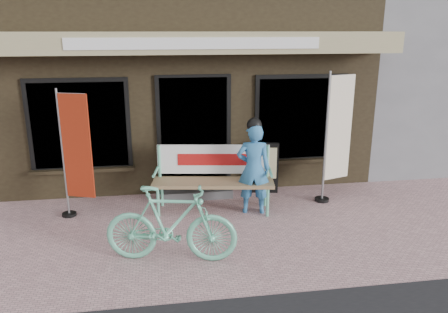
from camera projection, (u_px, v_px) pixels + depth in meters
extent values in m
plane|color=#C49698|center=(207.00, 239.00, 6.39)|extent=(70.00, 70.00, 0.00)
cube|color=black|center=(183.00, 79.00, 10.63)|extent=(7.00, 6.00, 3.60)
cube|color=tan|center=(194.00, 43.00, 7.19)|extent=(7.00, 0.80, 0.35)
cube|color=white|center=(196.00, 43.00, 6.80)|extent=(4.00, 0.02, 0.18)
cube|color=black|center=(194.00, 135.00, 7.96)|extent=(1.20, 0.06, 2.10)
cube|color=black|center=(194.00, 135.00, 7.95)|extent=(1.35, 0.04, 2.20)
cube|color=black|center=(79.00, 125.00, 7.60)|extent=(1.60, 0.06, 1.50)
cube|color=black|center=(300.00, 119.00, 8.19)|extent=(1.60, 0.06, 1.50)
cube|color=black|center=(79.00, 126.00, 7.59)|extent=(1.75, 0.04, 1.65)
cube|color=black|center=(300.00, 119.00, 8.18)|extent=(1.75, 0.04, 1.65)
cube|color=black|center=(83.00, 170.00, 7.77)|extent=(1.80, 0.18, 0.06)
cube|color=black|center=(299.00, 160.00, 8.35)|extent=(1.80, 0.18, 0.06)
cube|color=#59595B|center=(196.00, 192.00, 8.03)|extent=(1.30, 0.45, 0.15)
cylinder|color=#67CAA4|center=(158.00, 203.00, 7.13)|extent=(0.06, 0.06, 0.47)
cylinder|color=#67CAA4|center=(162.00, 193.00, 7.56)|extent=(0.06, 0.06, 0.47)
cylinder|color=#67CAA4|center=(268.00, 203.00, 7.13)|extent=(0.06, 0.06, 0.47)
cylinder|color=#67CAA4|center=(265.00, 193.00, 7.56)|extent=(0.06, 0.06, 0.47)
cube|color=#937550|center=(213.00, 183.00, 7.27)|extent=(2.07, 0.81, 0.06)
cylinder|color=#67CAA4|center=(159.00, 163.00, 7.41)|extent=(0.06, 0.06, 0.62)
cylinder|color=#67CAA4|center=(267.00, 163.00, 7.41)|extent=(0.06, 0.06, 0.62)
cube|color=white|center=(213.00, 159.00, 7.41)|extent=(1.89, 0.34, 0.50)
cube|color=#B21414|center=(213.00, 160.00, 7.39)|extent=(1.20, 0.20, 0.20)
cylinder|color=#67CAA4|center=(156.00, 172.00, 7.22)|extent=(0.12, 0.49, 0.04)
cylinder|color=#67CAA4|center=(270.00, 172.00, 7.22)|extent=(0.12, 0.49, 0.04)
imported|color=teal|center=(253.00, 169.00, 7.15)|extent=(0.61, 0.45, 1.52)
sphere|color=black|center=(254.00, 125.00, 6.95)|extent=(0.28, 0.28, 0.24)
imported|color=#67CAA4|center=(171.00, 224.00, 5.68)|extent=(1.80, 0.84, 1.04)
cylinder|color=gray|center=(63.00, 155.00, 6.92)|extent=(0.04, 0.04, 2.10)
cylinder|color=gray|center=(71.00, 94.00, 6.60)|extent=(0.46, 0.19, 0.02)
cube|color=#9B2610|center=(77.00, 147.00, 6.83)|extent=(0.46, 0.19, 1.67)
cylinder|color=black|center=(69.00, 214.00, 7.21)|extent=(0.29, 0.29, 0.05)
cylinder|color=gray|center=(326.00, 139.00, 7.51)|extent=(0.05, 0.05, 2.30)
cylinder|color=gray|center=(342.00, 75.00, 7.33)|extent=(0.51, 0.19, 0.03)
cube|color=beige|center=(339.00, 128.00, 7.59)|extent=(0.51, 0.19, 1.83)
cylinder|color=black|center=(322.00, 199.00, 7.83)|extent=(0.32, 0.32, 0.05)
cube|color=black|center=(265.00, 168.00, 8.12)|extent=(0.49, 0.18, 0.96)
cube|color=beige|center=(266.00, 163.00, 8.04)|extent=(0.40, 0.10, 0.59)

